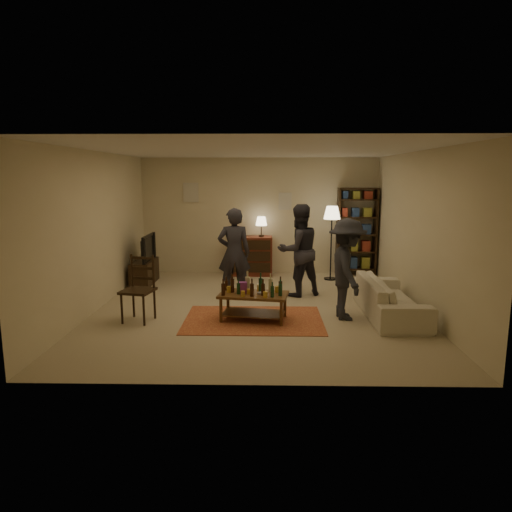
{
  "coord_description": "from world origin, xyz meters",
  "views": [
    {
      "loc": [
        0.15,
        -7.71,
        2.28
      ],
      "look_at": [
        -0.02,
        0.1,
        0.91
      ],
      "focal_mm": 32.0,
      "sensor_mm": 36.0,
      "label": 1
    }
  ],
  "objects_px": {
    "coffee_table": "(253,296)",
    "sofa": "(390,298)",
    "bookshelf": "(356,231)",
    "dresser": "(251,255)",
    "dining_chair": "(140,286)",
    "person_by_sofa": "(347,269)",
    "tv_stand": "(144,266)",
    "floor_lamp": "(332,218)",
    "person_right": "(299,250)",
    "person_left": "(234,253)"
  },
  "relations": [
    {
      "from": "sofa",
      "to": "person_left",
      "type": "distance_m",
      "value": 2.94
    },
    {
      "from": "person_left",
      "to": "dining_chair",
      "type": "bearing_deg",
      "value": 40.51
    },
    {
      "from": "sofa",
      "to": "person_right",
      "type": "relative_size",
      "value": 1.18
    },
    {
      "from": "coffee_table",
      "to": "person_right",
      "type": "height_order",
      "value": "person_right"
    },
    {
      "from": "floor_lamp",
      "to": "person_right",
      "type": "relative_size",
      "value": 0.93
    },
    {
      "from": "dresser",
      "to": "person_right",
      "type": "xyz_separation_m",
      "value": [
        0.97,
        -1.83,
        0.41
      ]
    },
    {
      "from": "person_by_sofa",
      "to": "tv_stand",
      "type": "bearing_deg",
      "value": 55.67
    },
    {
      "from": "dining_chair",
      "to": "tv_stand",
      "type": "xyz_separation_m",
      "value": [
        -0.59,
        2.51,
        -0.18
      ]
    },
    {
      "from": "floor_lamp",
      "to": "sofa",
      "type": "height_order",
      "value": "floor_lamp"
    },
    {
      "from": "floor_lamp",
      "to": "person_left",
      "type": "height_order",
      "value": "person_left"
    },
    {
      "from": "person_right",
      "to": "dining_chair",
      "type": "bearing_deg",
      "value": 6.65
    },
    {
      "from": "dresser",
      "to": "dining_chair",
      "type": "bearing_deg",
      "value": -115.83
    },
    {
      "from": "tv_stand",
      "to": "person_by_sofa",
      "type": "relative_size",
      "value": 0.65
    },
    {
      "from": "dresser",
      "to": "person_by_sofa",
      "type": "bearing_deg",
      "value": -63.34
    },
    {
      "from": "bookshelf",
      "to": "dresser",
      "type": "bearing_deg",
      "value": -178.43
    },
    {
      "from": "dining_chair",
      "to": "dresser",
      "type": "bearing_deg",
      "value": 76.3
    },
    {
      "from": "floor_lamp",
      "to": "person_right",
      "type": "bearing_deg",
      "value": -120.53
    },
    {
      "from": "dining_chair",
      "to": "floor_lamp",
      "type": "height_order",
      "value": "floor_lamp"
    },
    {
      "from": "dresser",
      "to": "person_left",
      "type": "xyz_separation_m",
      "value": [
        -0.25,
        -1.95,
        0.37
      ]
    },
    {
      "from": "person_right",
      "to": "floor_lamp",
      "type": "bearing_deg",
      "value": -145.08
    },
    {
      "from": "sofa",
      "to": "person_by_sofa",
      "type": "relative_size",
      "value": 1.28
    },
    {
      "from": "dining_chair",
      "to": "tv_stand",
      "type": "height_order",
      "value": "dining_chair"
    },
    {
      "from": "dining_chair",
      "to": "person_by_sofa",
      "type": "distance_m",
      "value": 3.31
    },
    {
      "from": "dining_chair",
      "to": "person_by_sofa",
      "type": "relative_size",
      "value": 0.66
    },
    {
      "from": "sofa",
      "to": "dining_chair",
      "type": "bearing_deg",
      "value": 94.42
    },
    {
      "from": "coffee_table",
      "to": "bookshelf",
      "type": "relative_size",
      "value": 0.57
    },
    {
      "from": "tv_stand",
      "to": "person_left",
      "type": "bearing_deg",
      "value": -27.46
    },
    {
      "from": "person_left",
      "to": "person_by_sofa",
      "type": "relative_size",
      "value": 1.04
    },
    {
      "from": "coffee_table",
      "to": "sofa",
      "type": "xyz_separation_m",
      "value": [
        2.24,
        0.29,
        -0.09
      ]
    },
    {
      "from": "coffee_table",
      "to": "floor_lamp",
      "type": "relative_size",
      "value": 0.71
    },
    {
      "from": "tv_stand",
      "to": "floor_lamp",
      "type": "bearing_deg",
      "value": 6.58
    },
    {
      "from": "coffee_table",
      "to": "tv_stand",
      "type": "relative_size",
      "value": 1.09
    },
    {
      "from": "tv_stand",
      "to": "sofa",
      "type": "bearing_deg",
      "value": -25.34
    },
    {
      "from": "dining_chair",
      "to": "dresser",
      "type": "distance_m",
      "value": 3.81
    },
    {
      "from": "dresser",
      "to": "sofa",
      "type": "bearing_deg",
      "value": -52.46
    },
    {
      "from": "person_left",
      "to": "sofa",
      "type": "bearing_deg",
      "value": 150.46
    },
    {
      "from": "dresser",
      "to": "person_right",
      "type": "relative_size",
      "value": 0.77
    },
    {
      "from": "dresser",
      "to": "sofa",
      "type": "distance_m",
      "value": 3.93
    },
    {
      "from": "coffee_table",
      "to": "sofa",
      "type": "distance_m",
      "value": 2.27
    },
    {
      "from": "bookshelf",
      "to": "person_left",
      "type": "distance_m",
      "value": 3.37
    },
    {
      "from": "coffee_table",
      "to": "dresser",
      "type": "height_order",
      "value": "dresser"
    },
    {
      "from": "dining_chair",
      "to": "person_left",
      "type": "bearing_deg",
      "value": 58.5
    },
    {
      "from": "tv_stand",
      "to": "sofa",
      "type": "relative_size",
      "value": 0.51
    },
    {
      "from": "coffee_table",
      "to": "dining_chair",
      "type": "bearing_deg",
      "value": -179.23
    },
    {
      "from": "dining_chair",
      "to": "person_by_sofa",
      "type": "xyz_separation_m",
      "value": [
        3.3,
        0.16,
        0.25
      ]
    },
    {
      "from": "dresser",
      "to": "tv_stand",
      "type": "bearing_deg",
      "value": -157.93
    },
    {
      "from": "coffee_table",
      "to": "tv_stand",
      "type": "height_order",
      "value": "tv_stand"
    },
    {
      "from": "dresser",
      "to": "floor_lamp",
      "type": "xyz_separation_m",
      "value": [
        1.79,
        -0.45,
        0.9
      ]
    },
    {
      "from": "coffee_table",
      "to": "dining_chair",
      "type": "distance_m",
      "value": 1.81
    },
    {
      "from": "coffee_table",
      "to": "person_by_sofa",
      "type": "height_order",
      "value": "person_by_sofa"
    }
  ]
}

